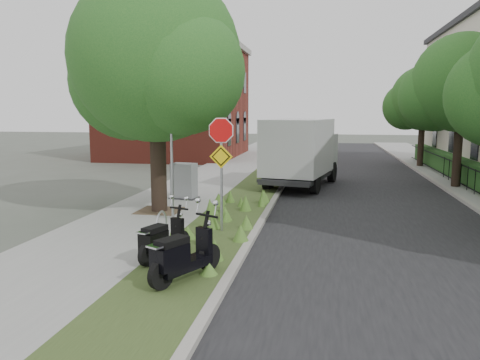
{
  "coord_description": "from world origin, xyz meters",
  "views": [
    {
      "loc": [
        1.34,
        -11.62,
        3.36
      ],
      "look_at": [
        -1.19,
        2.24,
        1.3
      ],
      "focal_mm": 35.0,
      "sensor_mm": 36.0,
      "label": 1
    }
  ],
  "objects_px": {
    "scooter_near": "(160,243)",
    "utility_cabinet": "(184,182)",
    "sign_assembly": "(221,151)",
    "scooter_far": "(179,260)",
    "box_truck": "(301,150)"
  },
  "relations": [
    {
      "from": "scooter_near",
      "to": "sign_assembly",
      "type": "bearing_deg",
      "value": 74.47
    },
    {
      "from": "scooter_near",
      "to": "scooter_far",
      "type": "xyz_separation_m",
      "value": [
        0.82,
        -1.19,
        0.05
      ]
    },
    {
      "from": "scooter_near",
      "to": "utility_cabinet",
      "type": "bearing_deg",
      "value": 103.01
    },
    {
      "from": "sign_assembly",
      "to": "scooter_near",
      "type": "distance_m",
      "value": 3.4
    },
    {
      "from": "box_truck",
      "to": "sign_assembly",
      "type": "bearing_deg",
      "value": -100.94
    },
    {
      "from": "scooter_near",
      "to": "box_truck",
      "type": "bearing_deg",
      "value": 77.94
    },
    {
      "from": "scooter_far",
      "to": "sign_assembly",
      "type": "bearing_deg",
      "value": 90.68
    },
    {
      "from": "scooter_near",
      "to": "utility_cabinet",
      "type": "relative_size",
      "value": 1.23
    },
    {
      "from": "scooter_near",
      "to": "utility_cabinet",
      "type": "distance_m",
      "value": 7.47
    },
    {
      "from": "utility_cabinet",
      "to": "sign_assembly",
      "type": "bearing_deg",
      "value": -61.48
    },
    {
      "from": "scooter_far",
      "to": "scooter_near",
      "type": "bearing_deg",
      "value": 124.49
    },
    {
      "from": "sign_assembly",
      "to": "box_truck",
      "type": "height_order",
      "value": "sign_assembly"
    },
    {
      "from": "sign_assembly",
      "to": "scooter_near",
      "type": "xyz_separation_m",
      "value": [
        -0.77,
        -2.77,
        -1.81
      ]
    },
    {
      "from": "sign_assembly",
      "to": "scooter_far",
      "type": "bearing_deg",
      "value": -89.32
    },
    {
      "from": "sign_assembly",
      "to": "scooter_far",
      "type": "distance_m",
      "value": 4.33
    }
  ]
}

